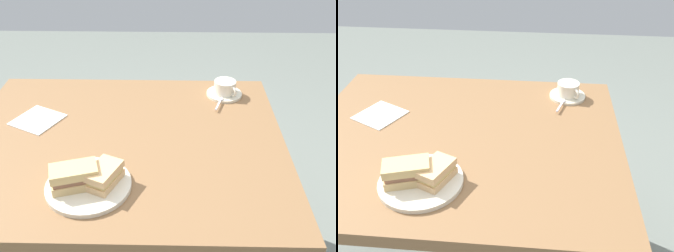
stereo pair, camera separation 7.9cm
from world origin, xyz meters
TOP-DOWN VIEW (x-y plane):
  - dining_table at (0.00, 0.00)m, footprint 1.09×0.88m
  - sandwich_plate at (0.07, 0.24)m, footprint 0.24×0.24m
  - sandwich_front at (0.10, 0.25)m, footprint 0.14×0.11m
  - sandwich_back at (0.02, 0.24)m, footprint 0.11×0.13m
  - coffee_saucer at (-0.37, -0.32)m, footprint 0.14×0.14m
  - coffee_cup at (-0.37, -0.31)m, footprint 0.09×0.10m
  - spoon at (-0.35, -0.24)m, footprint 0.04×0.10m
  - napkin at (0.32, -0.11)m, footprint 0.20×0.20m

SIDE VIEW (x-z plane):
  - dining_table at x=0.00m, z-range 0.24..0.94m
  - napkin at x=0.32m, z-range 0.70..0.71m
  - coffee_saucer at x=-0.37m, z-range 0.70..0.71m
  - sandwich_plate at x=0.07m, z-range 0.70..0.72m
  - spoon at x=-0.35m, z-range 0.71..0.72m
  - coffee_cup at x=-0.37m, z-range 0.71..0.77m
  - sandwich_back at x=0.02m, z-range 0.72..0.77m
  - sandwich_front at x=0.10m, z-range 0.72..0.78m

